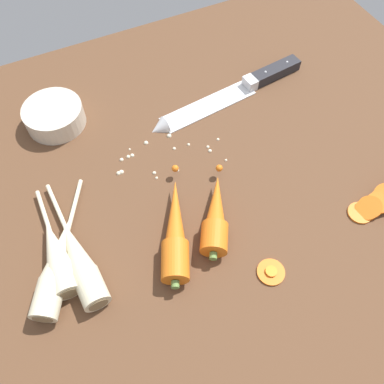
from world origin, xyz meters
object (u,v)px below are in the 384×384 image
(parsnip_mid_left, at_px, (57,256))
(prep_bowl, at_px, (54,115))
(chefs_knife, at_px, (226,96))
(carrot_slice_stray_near, at_px, (271,272))
(parsnip_front, at_px, (79,260))
(whole_carrot_second, at_px, (216,216))
(parsnip_mid_right, at_px, (56,267))
(whole_carrot, at_px, (175,231))

(parsnip_mid_left, relative_size, prep_bowl, 1.79)
(chefs_knife, distance_m, carrot_slice_stray_near, 0.37)
(prep_bowl, bearing_deg, parsnip_front, -98.16)
(parsnip_mid_left, xyz_separation_m, prep_bowl, (0.07, 0.28, 0.00))
(chefs_knife, xyz_separation_m, whole_carrot_second, (-0.15, -0.24, 0.01))
(parsnip_front, height_order, carrot_slice_stray_near, parsnip_front)
(parsnip_mid_left, relative_size, carrot_slice_stray_near, 4.64)
(parsnip_mid_left, distance_m, parsnip_mid_right, 0.02)
(parsnip_mid_left, height_order, carrot_slice_stray_near, parsnip_mid_left)
(whole_carrot_second, distance_m, carrot_slice_stray_near, 0.12)
(parsnip_mid_left, height_order, parsnip_mid_right, same)
(chefs_knife, relative_size, parsnip_mid_right, 1.61)
(carrot_slice_stray_near, bearing_deg, whole_carrot_second, 107.82)
(parsnip_mid_right, relative_size, prep_bowl, 1.97)
(whole_carrot, bearing_deg, parsnip_front, 172.92)
(parsnip_front, relative_size, parsnip_mid_right, 1.09)
(whole_carrot, height_order, parsnip_mid_left, whole_carrot)
(chefs_knife, bearing_deg, prep_bowl, 166.00)
(parsnip_mid_left, bearing_deg, chefs_knife, 26.70)
(whole_carrot_second, xyz_separation_m, prep_bowl, (-0.17, 0.32, 0.00))
(parsnip_front, bearing_deg, chefs_knife, 30.90)
(chefs_knife, xyz_separation_m, whole_carrot, (-0.22, -0.24, 0.01))
(parsnip_front, height_order, parsnip_mid_left, same)
(chefs_knife, relative_size, carrot_slice_stray_near, 8.23)
(whole_carrot, xyz_separation_m, parsnip_front, (-0.15, 0.02, -0.00))
(parsnip_mid_right, xyz_separation_m, carrot_slice_stray_near, (0.29, -0.14, -0.02))
(whole_carrot, height_order, prep_bowl, whole_carrot)
(whole_carrot_second, xyz_separation_m, carrot_slice_stray_near, (0.04, -0.11, -0.02))
(parsnip_front, xyz_separation_m, parsnip_mid_right, (-0.03, 0.00, -0.00))
(whole_carrot_second, bearing_deg, parsnip_front, 174.57)
(parsnip_mid_left, bearing_deg, prep_bowl, 75.68)
(parsnip_mid_right, bearing_deg, chefs_knife, 28.21)
(carrot_slice_stray_near, relative_size, prep_bowl, 0.39)
(carrot_slice_stray_near, xyz_separation_m, prep_bowl, (-0.21, 0.43, 0.02))
(whole_carrot, distance_m, parsnip_mid_right, 0.18)
(whole_carrot, bearing_deg, parsnip_mid_right, 172.72)
(whole_carrot_second, distance_m, parsnip_mid_right, 0.25)
(whole_carrot_second, relative_size, parsnip_mid_left, 0.79)
(parsnip_front, bearing_deg, carrot_slice_stray_near, -27.84)
(whole_carrot, bearing_deg, chefs_knife, 47.47)
(chefs_knife, relative_size, prep_bowl, 3.17)
(parsnip_front, relative_size, carrot_slice_stray_near, 5.54)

